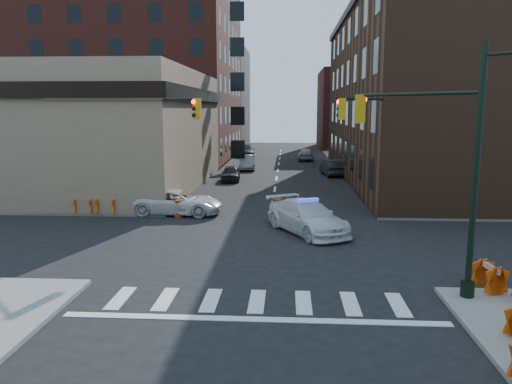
# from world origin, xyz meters

# --- Properties ---
(ground) EXTENTS (140.00, 140.00, 0.00)m
(ground) POSITION_xyz_m (0.00, 0.00, 0.00)
(ground) COLOR black
(ground) RESTS_ON ground
(sidewalk_nw) EXTENTS (34.00, 54.50, 0.15)m
(sidewalk_nw) POSITION_xyz_m (-23.00, 32.75, 0.07)
(sidewalk_nw) COLOR gray
(sidewalk_nw) RESTS_ON ground
(sidewalk_ne) EXTENTS (34.00, 54.50, 0.15)m
(sidewalk_ne) POSITION_xyz_m (23.00, 32.75, 0.07)
(sidewalk_ne) COLOR gray
(sidewalk_ne) RESTS_ON ground
(bank_building) EXTENTS (22.00, 22.00, 9.00)m
(bank_building) POSITION_xyz_m (-17.00, 16.50, 4.50)
(bank_building) COLOR #89755A
(bank_building) RESTS_ON ground
(apartment_block) EXTENTS (25.00, 25.00, 24.00)m
(apartment_block) POSITION_xyz_m (-18.50, 40.00, 12.00)
(apartment_block) COLOR #57241B
(apartment_block) RESTS_ON ground
(commercial_row_ne) EXTENTS (14.00, 34.00, 14.00)m
(commercial_row_ne) POSITION_xyz_m (13.00, 22.50, 7.00)
(commercial_row_ne) COLOR #4B2F1E
(commercial_row_ne) RESTS_ON ground
(filler_nw) EXTENTS (20.00, 18.00, 16.00)m
(filler_nw) POSITION_xyz_m (-16.00, 62.00, 8.00)
(filler_nw) COLOR brown
(filler_nw) RESTS_ON ground
(filler_ne) EXTENTS (16.00, 16.00, 12.00)m
(filler_ne) POSITION_xyz_m (14.00, 58.00, 6.00)
(filler_ne) COLOR #57241B
(filler_ne) RESTS_ON ground
(signal_pole_se) EXTENTS (5.40, 5.27, 8.00)m
(signal_pole_se) POSITION_xyz_m (6.04, -5.52, 4.61)
(signal_pole_se) COLOR black
(signal_pole_se) RESTS_ON sidewalk_se
(signal_pole_nw) EXTENTS (3.58, 3.67, 8.00)m
(signal_pole_nw) POSITION_xyz_m (-5.85, 5.34, 4.34)
(signal_pole_nw) COLOR black
(signal_pole_nw) RESTS_ON sidewalk_nw
(signal_pole_ne) EXTENTS (3.67, 3.58, 8.00)m
(signal_pole_ne) POSITION_xyz_m (5.84, 5.35, 4.34)
(signal_pole_ne) COLOR black
(signal_pole_ne) RESTS_ON sidewalk_ne
(tree_ne_near) EXTENTS (3.00, 3.00, 4.85)m
(tree_ne_near) POSITION_xyz_m (7.50, 26.00, 3.49)
(tree_ne_near) COLOR black
(tree_ne_near) RESTS_ON sidewalk_ne
(tree_ne_far) EXTENTS (3.00, 3.00, 4.85)m
(tree_ne_far) POSITION_xyz_m (7.50, 34.00, 3.49)
(tree_ne_far) COLOR black
(tree_ne_far) RESTS_ON sidewalk_ne
(police_car) EXTENTS (4.67, 5.88, 1.60)m
(police_car) POSITION_xyz_m (1.97, 2.46, 0.80)
(police_car) COLOR silver
(police_car) RESTS_ON ground
(pickup) EXTENTS (5.29, 2.67, 1.44)m
(pickup) POSITION_xyz_m (-5.44, 6.43, 0.72)
(pickup) COLOR silver
(pickup) RESTS_ON ground
(parked_car_wnear) EXTENTS (1.79, 3.92, 1.30)m
(parked_car_wnear) POSITION_xyz_m (-3.92, 20.39, 0.65)
(parked_car_wnear) COLOR black
(parked_car_wnear) RESTS_ON ground
(parked_car_wfar) EXTENTS (1.88, 4.57, 1.47)m
(parked_car_wfar) POSITION_xyz_m (-3.16, 28.55, 0.74)
(parked_car_wfar) COLOR gray
(parked_car_wfar) RESTS_ON ground
(parked_car_wdeep) EXTENTS (2.62, 5.43, 1.52)m
(parked_car_wdeep) POSITION_xyz_m (-4.46, 42.63, 0.76)
(parked_car_wdeep) COLOR black
(parked_car_wdeep) RESTS_ON ground
(parked_car_enear) EXTENTS (2.17, 4.67, 1.48)m
(parked_car_enear) POSITION_xyz_m (5.12, 24.39, 0.74)
(parked_car_enear) COLOR black
(parked_car_enear) RESTS_ON ground
(parked_car_efar) EXTENTS (1.81, 4.44, 1.51)m
(parked_car_efar) POSITION_xyz_m (3.14, 38.12, 0.75)
(parked_car_efar) COLOR #919399
(parked_car_efar) RESTS_ON ground
(pedestrian_a) EXTENTS (0.82, 0.65, 1.96)m
(pedestrian_a) POSITION_xyz_m (-9.42, 9.41, 1.13)
(pedestrian_a) COLOR black
(pedestrian_a) RESTS_ON sidewalk_nw
(pedestrian_b) EXTENTS (0.76, 0.59, 1.56)m
(pedestrian_b) POSITION_xyz_m (-8.65, 7.27, 0.93)
(pedestrian_b) COLOR black
(pedestrian_b) RESTS_ON sidewalk_nw
(pedestrian_c) EXTENTS (0.99, 0.82, 1.58)m
(pedestrian_c) POSITION_xyz_m (-11.43, 8.55, 0.94)
(pedestrian_c) COLOR #1E222D
(pedestrian_c) RESTS_ON sidewalk_nw
(barrel_road) EXTENTS (0.76, 0.76, 1.08)m
(barrel_road) POSITION_xyz_m (0.41, 6.00, 0.54)
(barrel_road) COLOR orange
(barrel_road) RESTS_ON ground
(barrel_bank) EXTENTS (0.69, 0.69, 1.00)m
(barrel_bank) POSITION_xyz_m (-5.26, 5.60, 0.50)
(barrel_bank) COLOR #E8470A
(barrel_bank) RESTS_ON ground
(barricade_se_a) EXTENTS (0.75, 1.27, 0.90)m
(barricade_se_a) POSITION_xyz_m (7.71, -5.70, 0.60)
(barricade_se_a) COLOR orange
(barricade_se_a) RESTS_ON sidewalk_se
(barricade_nw_a) EXTENTS (1.29, 0.66, 0.96)m
(barricade_nw_a) POSITION_xyz_m (-9.50, 5.70, 0.63)
(barricade_nw_a) COLOR #E0610A
(barricade_nw_a) RESTS_ON sidewalk_nw
(barricade_nw_b) EXTENTS (1.24, 0.62, 0.93)m
(barricade_nw_b) POSITION_xyz_m (-10.83, 5.70, 0.61)
(barricade_nw_b) COLOR red
(barricade_nw_b) RESTS_ON sidewalk_nw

